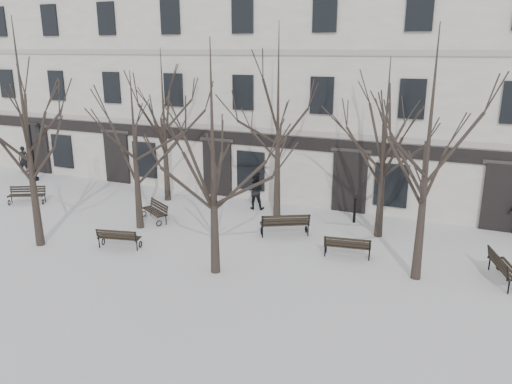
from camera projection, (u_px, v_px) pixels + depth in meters
The scene contains 20 objects.
ground at pixel (201, 262), 18.13m from camera, with size 100.00×100.00×0.00m, color silver.
building at pixel (313, 85), 28.01m from camera, with size 40.40×10.20×11.40m.
tree_0 at pixel (23, 108), 18.24m from camera, with size 6.03×6.03×8.61m.
tree_1 at pixel (134, 133), 20.50m from camera, with size 4.65×4.65×6.64m.
tree_2 at pixel (212, 132), 15.99m from camera, with size 5.49×5.49×7.84m.
tree_3 at pixel (430, 126), 15.44m from camera, with size 5.77×5.77×8.24m.
tree_4 at pixel (163, 108), 24.28m from camera, with size 5.27×5.27×7.52m.
tree_5 at pixel (278, 99), 21.58m from camera, with size 6.02×6.02×8.60m.
tree_6 at pixel (386, 128), 19.42m from camera, with size 5.03×5.03×7.19m.
bench_0 at pixel (27, 194), 24.87m from camera, with size 1.79×1.34×0.87m.
bench_1 at pixel (119, 237), 19.27m from camera, with size 1.72×0.95×0.83m.
bench_2 at pixel (347, 246), 18.41m from camera, with size 1.77×0.88×0.86m.
bench_3 at pixel (156, 210), 22.41m from camera, with size 1.75×1.38×0.86m.
bench_4 at pixel (285, 223), 20.51m from camera, with size 2.07×1.59×1.01m.
bench_5 at pixel (503, 267), 16.49m from camera, with size 1.21×1.97×0.95m.
lamp_post at pixel (35, 147), 28.69m from camera, with size 1.08×0.40×3.44m.
bollard_a at pixel (277, 199), 23.79m from camera, with size 0.14×0.14×1.08m.
bollard_b at pixel (355, 209), 22.09m from camera, with size 0.15×0.15×1.14m.
pedestrian_a at pixel (25, 172), 31.34m from camera, with size 0.60×0.39×1.63m, color black.
pedestrian_b at pixel (255, 209), 24.18m from camera, with size 0.89×0.69×1.83m, color black.
Camera 1 is at (8.53, -14.51, 7.48)m, focal length 35.00 mm.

